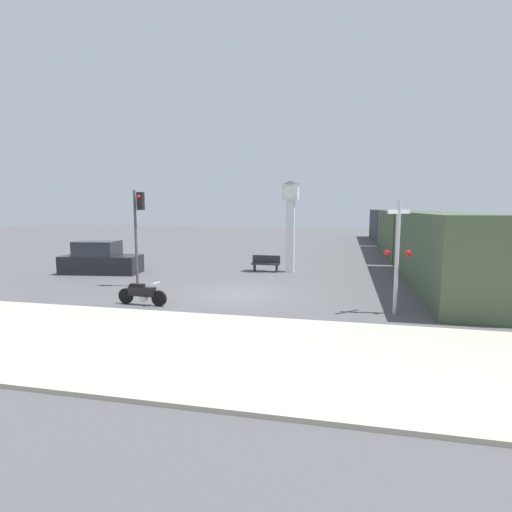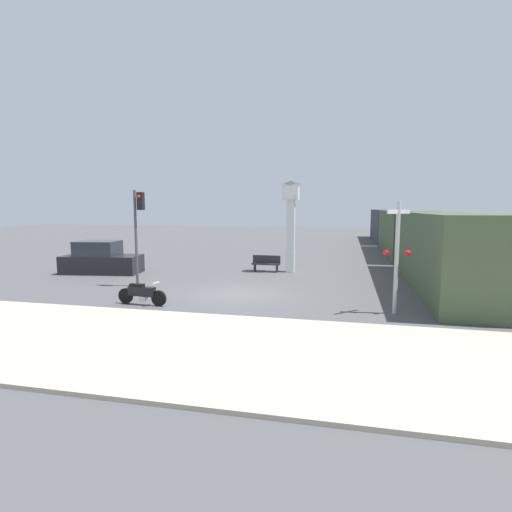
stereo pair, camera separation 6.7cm
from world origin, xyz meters
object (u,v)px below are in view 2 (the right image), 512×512
freight_train (403,233)px  parked_car (101,260)px  railroad_crossing_signal (397,253)px  traffic_light (138,221)px  bench (266,263)px  clock_tower (291,213)px  motorcycle (142,294)px

freight_train → parked_car: freight_train is taller
railroad_crossing_signal → parked_car: railroad_crossing_signal is taller
traffic_light → freight_train: bearing=49.9°
freight_train → railroad_crossing_signal: 18.80m
traffic_light → bench: traffic_light is taller
clock_tower → bench: bearing=-171.5°
freight_train → railroad_crossing_signal: railroad_crossing_signal is taller
motorcycle → parked_car: bearing=137.8°
parked_car → traffic_light: bearing=-44.1°
motorcycle → clock_tower: 10.34m
bench → railroad_crossing_signal: bearing=-52.4°
freight_train → bench: (-8.73, -10.67, -1.21)m
railroad_crossing_signal → bench: 10.14m
clock_tower → traffic_light: 8.42m
clock_tower → bench: (-1.36, -0.20, -2.85)m
motorcycle → clock_tower: bearing=68.1°
clock_tower → parked_car: (-10.21, -2.76, -2.59)m
railroad_crossing_signal → freight_train: bearing=82.0°
railroad_crossing_signal → parked_car: 15.95m
parked_car → freight_train: bearing=29.0°
clock_tower → bench: clock_tower is taller
motorcycle → traffic_light: (-1.85, 3.23, 2.61)m
bench → parked_car: 9.22m
bench → traffic_light: bearing=-131.5°
railroad_crossing_signal → clock_tower: bearing=120.3°
motorcycle → freight_train: (11.73, 19.38, 1.27)m
motorcycle → parked_car: parked_car is taller
bench → parked_car: size_ratio=0.36×
motorcycle → clock_tower: clock_tower is taller
clock_tower → railroad_crossing_signal: size_ratio=1.33×
motorcycle → bench: 9.21m
motorcycle → bench: (3.00, 8.71, 0.06)m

